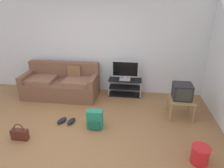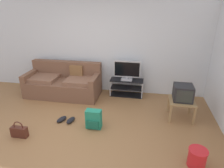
{
  "view_description": "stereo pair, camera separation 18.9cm",
  "coord_description": "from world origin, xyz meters",
  "px_view_note": "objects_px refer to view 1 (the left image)",
  "views": [
    {
      "loc": [
        1.24,
        -2.97,
        2.42
      ],
      "look_at": [
        0.68,
        1.07,
        0.75
      ],
      "focal_mm": 32.07,
      "sensor_mm": 36.0,
      "label": 1
    },
    {
      "loc": [
        1.43,
        -2.94,
        2.42
      ],
      "look_at": [
        0.68,
        1.07,
        0.75
      ],
      "focal_mm": 32.07,
      "sensor_mm": 36.0,
      "label": 2
    }
  ],
  "objects_px": {
    "sneakers_pair": "(67,121)",
    "couch": "(62,84)",
    "side_table": "(181,101)",
    "handbag": "(20,134)",
    "cleaning_bucket": "(200,154)",
    "flat_tv": "(125,71)",
    "crt_tv": "(182,91)",
    "backpack": "(95,120)",
    "tv_stand": "(125,87)"
  },
  "relations": [
    {
      "from": "cleaning_bucket",
      "to": "crt_tv",
      "type": "bearing_deg",
      "value": 92.88
    },
    {
      "from": "couch",
      "to": "backpack",
      "type": "distance_m",
      "value": 1.89
    },
    {
      "from": "side_table",
      "to": "flat_tv",
      "type": "bearing_deg",
      "value": 144.6
    },
    {
      "from": "couch",
      "to": "side_table",
      "type": "relative_size",
      "value": 3.66
    },
    {
      "from": "couch",
      "to": "handbag",
      "type": "relative_size",
      "value": 5.89
    },
    {
      "from": "crt_tv",
      "to": "backpack",
      "type": "height_order",
      "value": "crt_tv"
    },
    {
      "from": "handbag",
      "to": "sneakers_pair",
      "type": "height_order",
      "value": "handbag"
    },
    {
      "from": "tv_stand",
      "to": "crt_tv",
      "type": "bearing_deg",
      "value": -35.58
    },
    {
      "from": "tv_stand",
      "to": "flat_tv",
      "type": "bearing_deg",
      "value": -90.0
    },
    {
      "from": "tv_stand",
      "to": "flat_tv",
      "type": "height_order",
      "value": "flat_tv"
    },
    {
      "from": "tv_stand",
      "to": "cleaning_bucket",
      "type": "bearing_deg",
      "value": -59.88
    },
    {
      "from": "tv_stand",
      "to": "sneakers_pair",
      "type": "height_order",
      "value": "tv_stand"
    },
    {
      "from": "handbag",
      "to": "side_table",
      "type": "bearing_deg",
      "value": 22.3
    },
    {
      "from": "side_table",
      "to": "backpack",
      "type": "relative_size",
      "value": 1.36
    },
    {
      "from": "handbag",
      "to": "cleaning_bucket",
      "type": "relative_size",
      "value": 1.11
    },
    {
      "from": "tv_stand",
      "to": "couch",
      "type": "bearing_deg",
      "value": -171.0
    },
    {
      "from": "couch",
      "to": "tv_stand",
      "type": "xyz_separation_m",
      "value": [
        1.72,
        0.27,
        -0.1
      ]
    },
    {
      "from": "side_table",
      "to": "tv_stand",
      "type": "bearing_deg",
      "value": 143.96
    },
    {
      "from": "side_table",
      "to": "sneakers_pair",
      "type": "distance_m",
      "value": 2.56
    },
    {
      "from": "side_table",
      "to": "crt_tv",
      "type": "relative_size",
      "value": 1.34
    },
    {
      "from": "side_table",
      "to": "cleaning_bucket",
      "type": "xyz_separation_m",
      "value": [
        0.07,
        -1.45,
        -0.21
      ]
    },
    {
      "from": "tv_stand",
      "to": "sneakers_pair",
      "type": "distance_m",
      "value": 1.96
    },
    {
      "from": "sneakers_pair",
      "to": "side_table",
      "type": "bearing_deg",
      "value": 14.2
    },
    {
      "from": "couch",
      "to": "backpack",
      "type": "height_order",
      "value": "couch"
    },
    {
      "from": "tv_stand",
      "to": "side_table",
      "type": "height_order",
      "value": "tv_stand"
    },
    {
      "from": "crt_tv",
      "to": "couch",
      "type": "bearing_deg",
      "value": 167.51
    },
    {
      "from": "flat_tv",
      "to": "cleaning_bucket",
      "type": "bearing_deg",
      "value": -59.65
    },
    {
      "from": "couch",
      "to": "side_table",
      "type": "xyz_separation_m",
      "value": [
        3.05,
        -0.69,
        0.04
      ]
    },
    {
      "from": "couch",
      "to": "backpack",
      "type": "bearing_deg",
      "value": -48.79
    },
    {
      "from": "crt_tv",
      "to": "handbag",
      "type": "distance_m",
      "value": 3.43
    },
    {
      "from": "couch",
      "to": "sneakers_pair",
      "type": "distance_m",
      "value": 1.47
    },
    {
      "from": "flat_tv",
      "to": "crt_tv",
      "type": "bearing_deg",
      "value": -34.93
    },
    {
      "from": "couch",
      "to": "flat_tv",
      "type": "bearing_deg",
      "value": 8.27
    },
    {
      "from": "backpack",
      "to": "handbag",
      "type": "height_order",
      "value": "backpack"
    },
    {
      "from": "side_table",
      "to": "crt_tv",
      "type": "distance_m",
      "value": 0.24
    },
    {
      "from": "flat_tv",
      "to": "side_table",
      "type": "bearing_deg",
      "value": -35.4
    },
    {
      "from": "couch",
      "to": "cleaning_bucket",
      "type": "distance_m",
      "value": 3.79
    },
    {
      "from": "backpack",
      "to": "sneakers_pair",
      "type": "height_order",
      "value": "backpack"
    },
    {
      "from": "couch",
      "to": "flat_tv",
      "type": "distance_m",
      "value": 1.79
    },
    {
      "from": "couch",
      "to": "tv_stand",
      "type": "bearing_deg",
      "value": 9.0
    },
    {
      "from": "cleaning_bucket",
      "to": "couch",
      "type": "bearing_deg",
      "value": 145.59
    },
    {
      "from": "side_table",
      "to": "cleaning_bucket",
      "type": "relative_size",
      "value": 1.79
    },
    {
      "from": "flat_tv",
      "to": "sneakers_pair",
      "type": "distance_m",
      "value": 2.05
    },
    {
      "from": "backpack",
      "to": "handbag",
      "type": "xyz_separation_m",
      "value": [
        -1.33,
        -0.56,
        -0.08
      ]
    },
    {
      "from": "tv_stand",
      "to": "backpack",
      "type": "xyz_separation_m",
      "value": [
        -0.48,
        -1.69,
        -0.03
      ]
    },
    {
      "from": "handbag",
      "to": "sneakers_pair",
      "type": "bearing_deg",
      "value": 44.52
    },
    {
      "from": "sneakers_pair",
      "to": "couch",
      "type": "bearing_deg",
      "value": 114.06
    },
    {
      "from": "cleaning_bucket",
      "to": "sneakers_pair",
      "type": "bearing_deg",
      "value": 161.99
    },
    {
      "from": "backpack",
      "to": "sneakers_pair",
      "type": "bearing_deg",
      "value": 143.66
    },
    {
      "from": "handbag",
      "to": "backpack",
      "type": "bearing_deg",
      "value": 22.86
    }
  ]
}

